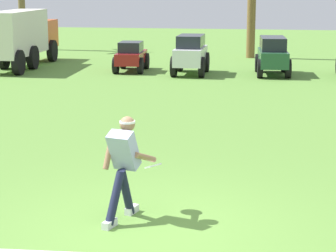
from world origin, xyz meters
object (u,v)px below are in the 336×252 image
at_px(parked_car_slot_c, 273,55).
at_px(frisbee_in_flight, 153,166).
at_px(box_truck, 22,35).
at_px(frisbee_thrower, 124,162).
at_px(parked_car_slot_b, 191,54).
at_px(parked_car_slot_a, 131,56).

bearing_deg(parked_car_slot_c, frisbee_in_flight, -95.70).
bearing_deg(box_truck, parked_car_slot_c, -3.53).
height_order(frisbee_thrower, parked_car_slot_b, frisbee_thrower).
xyz_separation_m(frisbee_thrower, box_truck, (-7.81, 15.81, 0.44)).
height_order(frisbee_thrower, box_truck, box_truck).
relative_size(parked_car_slot_b, parked_car_slot_c, 0.95).
xyz_separation_m(parked_car_slot_a, parked_car_slot_b, (2.28, -0.45, 0.18)).
height_order(parked_car_slot_a, parked_car_slot_b, parked_car_slot_b).
height_order(parked_car_slot_a, parked_car_slot_c, parked_car_slot_c).
bearing_deg(frisbee_thrower, parked_car_slot_c, 83.24).
height_order(frisbee_in_flight, parked_car_slot_a, parked_car_slot_a).
relative_size(parked_car_slot_b, box_truck, 0.40).
relative_size(parked_car_slot_a, parked_car_slot_b, 0.95).
bearing_deg(parked_car_slot_a, parked_car_slot_b, -11.19).
height_order(frisbee_thrower, frisbee_in_flight, frisbee_thrower).
height_order(parked_car_slot_a, box_truck, box_truck).
xyz_separation_m(parked_car_slot_c, box_truck, (-9.61, 0.59, 0.51)).
height_order(frisbee_thrower, parked_car_slot_c, frisbee_thrower).
distance_m(frisbee_thrower, parked_car_slot_c, 15.33).
bearing_deg(box_truck, frisbee_in_flight, -62.14).
relative_size(frisbee_thrower, parked_car_slot_c, 0.57).
bearing_deg(frisbee_thrower, parked_car_slot_b, 94.23).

